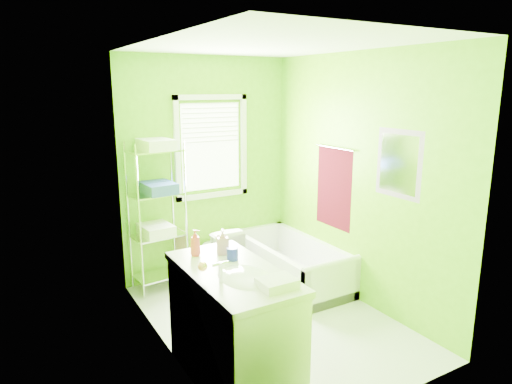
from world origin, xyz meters
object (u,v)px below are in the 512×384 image
bathtub (291,269)px  toilet (219,253)px  vanity (234,323)px  wire_shelf_unit (158,199)px

bathtub → toilet: size_ratio=2.30×
vanity → wire_shelf_unit: size_ratio=0.72×
wire_shelf_unit → bathtub: bearing=-24.9°
bathtub → wire_shelf_unit: size_ratio=0.92×
bathtub → toilet: toilet is taller
vanity → wire_shelf_unit: bearing=87.9°
toilet → bathtub: bearing=148.5°
wire_shelf_unit → toilet: bearing=-14.9°
bathtub → toilet: (-0.72, 0.46, 0.18)m
toilet → wire_shelf_unit: bearing=-13.6°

